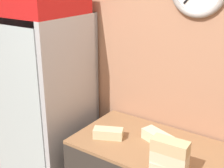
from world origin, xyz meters
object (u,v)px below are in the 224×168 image
(sandwich_stack_middle, at_px, (169,158))
(sandwich_flat_right, at_px, (157,137))
(sandwich_stack_top, at_px, (170,146))
(beverage_cooler, at_px, (49,92))
(sandwich_flat_left, at_px, (108,133))

(sandwich_stack_middle, bearing_deg, sandwich_flat_right, 127.05)
(sandwich_stack_top, bearing_deg, beverage_cooler, 167.36)
(sandwich_stack_middle, height_order, sandwich_flat_right, sandwich_stack_middle)
(sandwich_flat_right, bearing_deg, sandwich_stack_top, -52.95)
(sandwich_flat_left, bearing_deg, sandwich_flat_right, 23.65)
(sandwich_stack_middle, distance_m, sandwich_stack_top, 0.08)
(beverage_cooler, bearing_deg, sandwich_flat_right, 0.31)
(sandwich_flat_right, bearing_deg, sandwich_flat_left, -156.35)
(sandwich_stack_top, relative_size, sandwich_flat_right, 0.88)
(beverage_cooler, xyz_separation_m, sandwich_flat_left, (0.77, -0.14, -0.12))
(sandwich_stack_top, relative_size, sandwich_flat_left, 0.96)
(sandwich_stack_middle, bearing_deg, beverage_cooler, 167.36)
(sandwich_stack_top, bearing_deg, sandwich_flat_right, 127.05)
(sandwich_stack_middle, relative_size, sandwich_flat_left, 0.97)
(sandwich_flat_left, relative_size, sandwich_flat_right, 0.91)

